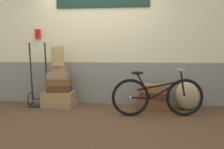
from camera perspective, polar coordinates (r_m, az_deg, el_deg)
ground at (r=4.46m, az=-5.00°, el=-9.76°), size 8.53×5.20×0.06m
station_building at (r=5.14m, az=-3.27°, el=9.81°), size 6.53×0.74×3.04m
suitcase_0 at (r=4.99m, az=-12.88°, el=-7.07°), size 0.69×0.53×0.13m
suitcase_1 at (r=4.96m, az=-13.11°, el=-5.28°), size 0.66×0.42×0.19m
suitcase_2 at (r=4.91m, az=-12.97°, el=-3.40°), size 0.49×0.37×0.14m
suitcase_3 at (r=4.90m, az=-12.91°, el=-1.79°), size 0.50×0.35×0.13m
suitcase_4 at (r=4.91m, az=-13.27°, el=-0.30°), size 0.44×0.32×0.12m
suitcase_5 at (r=4.87m, az=-12.97°, el=1.27°), size 0.28×0.19×0.15m
suitcase_6 at (r=4.73m, az=10.07°, el=-7.17°), size 0.63×0.37×0.22m
suitcase_7 at (r=4.70m, az=10.58°, el=-5.03°), size 0.63×0.43×0.14m
suitcase_8 at (r=4.67m, az=10.64°, el=-3.30°), size 0.44×0.31×0.15m
wicker_basket at (r=4.86m, az=-13.39°, el=4.45°), size 0.25×0.25×0.39m
luggage_trolley at (r=5.13m, az=-17.75°, el=-4.02°), size 0.42×0.36×1.34m
burlap_sack at (r=4.81m, az=18.08°, el=-5.06°), size 0.45×0.38×0.56m
bicycle at (r=4.21m, az=11.21°, el=-5.38°), size 1.65×0.46×0.85m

